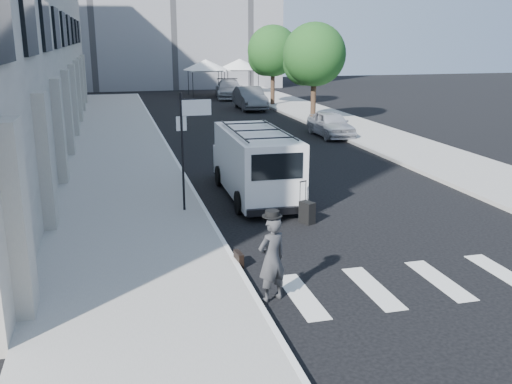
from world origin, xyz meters
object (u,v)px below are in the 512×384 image
cargo_van (255,163)px  parked_car_c (229,89)px  businessman (272,259)px  suitcase (307,212)px  briefcase (239,259)px  parked_car_b (250,98)px  parked_car_a (331,124)px

cargo_van → parked_car_c: cargo_van is taller
businessman → suitcase: 5.11m
briefcase → cargo_van: size_ratio=0.08×
businessman → parked_car_b: bearing=-125.0°
suitcase → parked_car_b: bearing=56.5°
suitcase → parked_car_a: parked_car_a is taller
briefcase → cargo_van: 6.16m
parked_car_a → parked_car_b: bearing=96.7°
parked_car_b → parked_car_c: size_ratio=0.90×
businessman → cargo_van: cargo_van is taller
briefcase → parked_car_a: size_ratio=0.11×
briefcase → suitcase: 3.68m
cargo_van → parked_car_a: cargo_van is taller
parked_car_a → parked_car_c: bearing=93.9°
briefcase → suitcase: suitcase is taller
businessman → suitcase: businessman is taller
cargo_van → parked_car_b: 23.43m
briefcase → parked_car_c: bearing=73.3°
briefcase → businessman: bearing=-87.7°
suitcase → parked_car_b: 26.41m
businessman → cargo_van: (1.62, 7.70, 0.25)m
businessman → briefcase: size_ratio=4.06×
cargo_van → parked_car_a: size_ratio=1.46×
parked_car_a → cargo_van: bearing=-123.0°
suitcase → cargo_van: cargo_van is taller
briefcase → parked_car_b: 29.51m
parked_car_c → suitcase: bearing=-90.2°
cargo_van → parked_car_b: bearing=77.5°
cargo_van → parked_car_b: cargo_van is taller
suitcase → cargo_van: (-0.73, 3.20, 0.82)m
cargo_van → businessman: bearing=-100.9°
parked_car_b → suitcase: bearing=-98.9°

